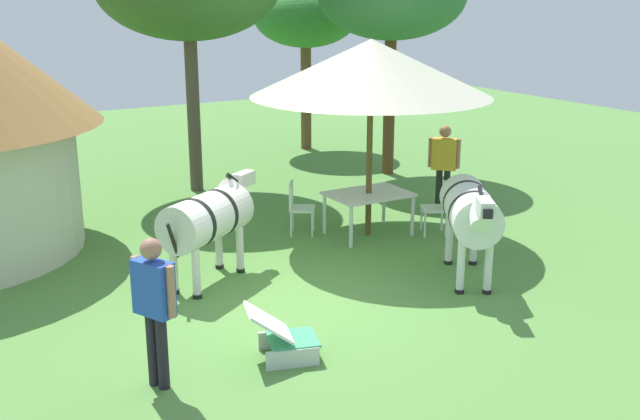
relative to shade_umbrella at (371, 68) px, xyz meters
name	(u,v)px	position (x,y,z in m)	size (l,w,h in m)	color
ground_plane	(287,303)	(-2.60, -1.92, -2.83)	(36.00, 36.00, 0.00)	#55893E
shade_umbrella	(371,68)	(0.00, 0.00, 0.00)	(3.95, 3.95, 3.29)	brown
patio_dining_table	(369,197)	(0.00, 0.00, -2.17)	(1.36, 0.98, 0.74)	silver
patio_chair_west_end	(439,205)	(1.07, -0.57, -2.31)	(0.58, 0.59, 0.90)	white
patio_chair_east_end	(297,204)	(-1.02, 0.66, -2.31)	(0.59, 0.60, 0.90)	silver
guest_beside_umbrella	(444,161)	(1.97, 0.44, -1.83)	(0.46, 0.47, 1.66)	black
standing_watcher	(154,299)	(-4.82, -3.21, -1.83)	(0.38, 0.55, 1.65)	black
striped_lounge_chair	(283,337)	(-3.38, -3.30, -2.57)	(0.92, 0.74, 0.65)	#3E9E6D
zebra_nearest_camera	(209,218)	(-3.17, -0.66, -1.87)	(1.88, 1.43, 1.49)	silver
zebra_by_umbrella	(471,212)	(0.07, -2.48, -1.81)	(1.43, 1.96, 1.56)	silver
acacia_tree_far_lawn	(306,17)	(2.69, 6.93, 0.53)	(2.65, 2.65, 4.19)	brown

